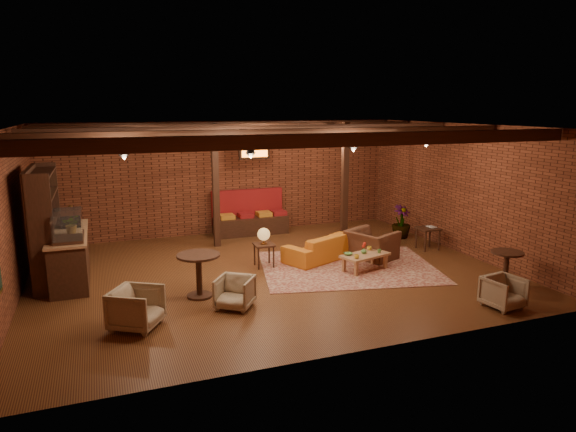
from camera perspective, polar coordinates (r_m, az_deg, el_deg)
name	(u,v)px	position (r m, az deg, el deg)	size (l,w,h in m)	color
floor	(270,273)	(11.43, -1.98, -6.31)	(10.00, 10.00, 0.00)	#381A0E
ceiling	(269,126)	(10.85, -2.10, 9.93)	(10.00, 8.00, 0.02)	black
wall_back	(225,178)	(14.83, -6.96, 4.24)	(10.00, 0.02, 3.20)	#602C1B
wall_front	(358,249)	(7.44, 7.80, -3.70)	(10.00, 0.02, 3.20)	#602C1B
wall_left	(9,219)	(10.60, -28.60, -0.33)	(0.02, 8.00, 3.20)	#602C1B
wall_right	(461,189)	(13.45, 18.63, 2.88)	(0.02, 8.00, 3.20)	#602C1B
ceiling_beams	(269,132)	(10.86, -2.10, 9.30)	(9.80, 6.40, 0.22)	black
ceiling_pipe	(248,139)	(12.40, -4.45, 8.56)	(0.12, 0.12, 9.60)	black
post_left	(216,186)	(13.35, -8.04, 3.33)	(0.16, 0.16, 3.20)	black
post_right	(345,182)	(13.93, 6.32, 3.74)	(0.16, 0.16, 3.20)	black
service_counter	(69,244)	(11.66, -23.18, -2.85)	(0.80, 2.50, 1.60)	black
plant_counter	(72,222)	(11.75, -22.83, -0.59)	(0.35, 0.39, 0.30)	#337F33
shelving_hutch	(46,226)	(11.69, -25.28, -0.97)	(0.52, 2.00, 2.40)	black
banquette	(251,217)	(14.75, -4.17, -0.09)	(2.10, 0.70, 1.00)	maroon
service_sign	(254,154)	(14.04, -3.77, 6.94)	(0.86, 0.06, 0.30)	orange
ceiling_spotlights	(269,143)	(10.87, -2.09, 8.14)	(6.40, 4.40, 0.28)	black
rug	(348,267)	(11.87, 6.69, -5.64)	(3.89, 2.97, 0.01)	maroon
sofa	(324,246)	(12.43, 4.00, -3.33)	(2.11, 0.83, 0.62)	orange
coffee_table	(364,256)	(11.61, 8.50, -4.40)	(1.21, 0.84, 0.63)	#A06E4A
side_table_lamp	(264,237)	(11.66, -2.71, -2.38)	(0.45, 0.45, 0.91)	black
round_table_left	(199,268)	(10.01, -9.89, -5.72)	(0.82, 0.82, 0.86)	black
armchair_a	(136,306)	(8.95, -16.51, -9.59)	(0.74, 0.69, 0.76)	beige
armchair_b	(235,291)	(9.47, -5.93, -8.28)	(0.63, 0.59, 0.64)	beige
armchair_right	(372,240)	(12.48, 9.29, -2.64)	(1.07, 0.70, 0.94)	brown
side_table_book	(428,229)	(13.60, 15.31, -1.43)	(0.52, 0.52, 0.59)	black
round_table_right	(506,263)	(11.32, 23.10, -4.86)	(0.63, 0.63, 0.74)	black
armchair_far	(504,291)	(10.22, 22.84, -7.67)	(0.62, 0.58, 0.64)	beige
plant_tall	(403,189)	(14.44, 12.63, 2.94)	(1.55, 1.55, 2.76)	#4C7F4C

